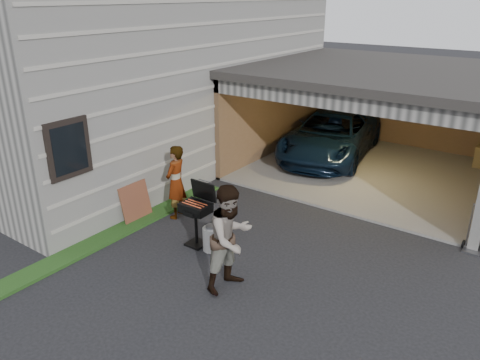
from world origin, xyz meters
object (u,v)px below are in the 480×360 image
Objects in this scene: hand_truck at (474,243)px; bbq_grill at (197,209)px; propane_tank at (211,239)px; minivan at (331,137)px; man at (231,238)px; plywood_panel at (136,202)px; woman at (176,182)px.

bbq_grill is at bearing -145.12° from hand_truck.
minivan is at bearing 95.01° from propane_tank.
hand_truck is (3.10, 3.67, -0.74)m from man.
bbq_grill is (-1.40, 0.76, -0.17)m from man.
propane_tank is 2.17m from plywood_panel.
woman is (-0.99, -5.65, 0.17)m from minivan.
bbq_grill is 1.31× the size of hand_truck.
propane_tank is 5.07m from hand_truck.
propane_tank is at bearing 63.46° from man.
minivan is at bearing 21.61° from man.
hand_truck is at bearing 99.51° from woman.
man is 4.86m from hand_truck.
woman is at bearing 46.90° from plywood_panel.
plywood_panel is (-2.16, 0.05, 0.18)m from propane_tank.
hand_truck is (4.70, -3.43, -0.47)m from minivan.
woman is at bearing -156.67° from hand_truck.
plywood_panel reaches higher than propane_tank.
bbq_grill reaches higher than plywood_panel.
propane_tank is at bearing -94.73° from minivan.
hand_truck reaches higher than propane_tank.
minivan is 5.60× the size of plywood_panel.
man is (1.60, -7.10, 0.27)m from minivan.
minivan is 6.34m from bbq_grill.
minivan is at bearing 145.91° from hand_truck.
hand_truck is at bearing -31.32° from man.
woman reaches higher than propane_tank.
propane_tank is at bearing -142.74° from hand_truck.
hand_truck is at bearing 35.21° from propane_tank.
propane_tank is (0.56, -6.36, -0.42)m from minivan.
woman reaches higher than hand_truck.
bbq_grill is at bearing -97.95° from minivan.
hand_truck is (4.14, 2.92, -0.05)m from propane_tank.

